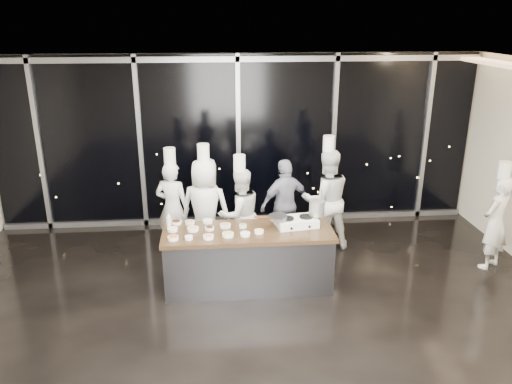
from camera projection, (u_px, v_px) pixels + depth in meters
ground at (253, 320)px, 6.63m from camera, size 9.00×9.00×0.00m
room_shell at (268, 157)px, 5.90m from camera, size 9.02×7.02×3.21m
window_wall at (238, 142)px, 9.32m from camera, size 8.90×0.11×3.20m
demo_counter at (248, 258)px, 7.33m from camera, size 2.46×0.86×0.90m
stove at (297, 222)px, 7.32m from camera, size 0.64×0.45×0.14m
frying_pan at (277, 217)px, 7.23m from camera, size 0.50×0.32×0.05m
stock_pot at (317, 208)px, 7.34m from camera, size 0.26×0.26×0.23m
prep_bowls at (207, 229)px, 7.16m from camera, size 1.37×0.72×0.05m
squeeze_bottle at (169, 221)px, 7.21m from camera, size 0.07×0.07×0.24m
chef_far_left at (173, 207)px, 8.27m from camera, size 0.68×0.56×1.83m
chef_left at (205, 209)px, 8.09m from camera, size 0.95×0.75×1.94m
chef_center at (240, 214)px, 8.11m from camera, size 0.91×0.83×1.77m
guest at (285, 204)px, 8.50m from camera, size 1.00×0.70×1.58m
chef_right at (326, 199)px, 8.47m from camera, size 0.92×0.75×1.98m
chef_side at (496, 221)px, 7.79m from camera, size 0.66×0.62×1.75m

